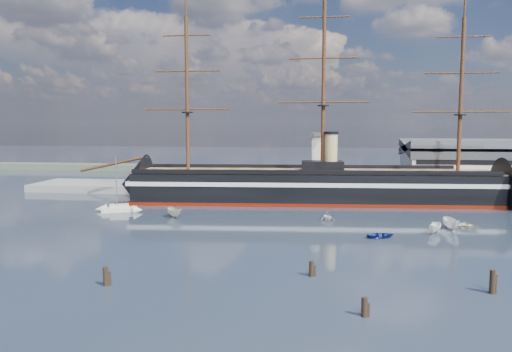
# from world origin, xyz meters

# --- Properties ---
(ground) EXTENTS (600.00, 600.00, 0.00)m
(ground) POSITION_xyz_m (0.00, 40.00, 0.00)
(ground) COLOR #1A2230
(ground) RESTS_ON ground
(quay) EXTENTS (180.00, 18.00, 2.00)m
(quay) POSITION_xyz_m (10.00, 76.00, 0.00)
(quay) COLOR slate
(quay) RESTS_ON ground
(quay_tower) EXTENTS (5.00, 5.00, 15.00)m
(quay_tower) POSITION_xyz_m (3.00, 73.00, 9.75)
(quay_tower) COLOR silver
(quay_tower) RESTS_ON ground
(warship) EXTENTS (113.41, 22.43, 53.94)m
(warship) POSITION_xyz_m (0.12, 60.00, 4.04)
(warship) COLOR black
(warship) RESTS_ON ground
(sailboat) EXTENTS (7.95, 4.87, 12.24)m
(sailboat) POSITION_xyz_m (-40.62, 40.54, 0.78)
(sailboat) COLOR beige
(sailboat) RESTS_ON ground
(motorboat_a) EXTENTS (6.71, 5.77, 2.62)m
(motorboat_a) POSITION_xyz_m (-26.48, 35.48, 0.00)
(motorboat_a) COLOR beige
(motorboat_a) RESTS_ON ground
(motorboat_b) EXTENTS (2.01, 3.15, 1.37)m
(motorboat_b) POSITION_xyz_m (13.90, 22.38, 0.00)
(motorboat_b) COLOR navy
(motorboat_b) RESTS_ON ground
(motorboat_c) EXTENTS (5.90, 4.08, 2.22)m
(motorboat_c) POSITION_xyz_m (23.90, 27.38, 0.00)
(motorboat_c) COLOR white
(motorboat_c) RESTS_ON ground
(motorboat_d) EXTENTS (5.77, 4.08, 1.94)m
(motorboat_d) POSITION_xyz_m (4.94, 36.68, 0.00)
(motorboat_d) COLOR white
(motorboat_d) RESTS_ON ground
(motorboat_e) EXTENTS (2.87, 3.38, 1.50)m
(motorboat_e) POSITION_xyz_m (30.37, 32.73, 0.00)
(motorboat_e) COLOR silver
(motorboat_e) RESTS_ON ground
(motorboat_g) EXTENTS (6.90, 2.86, 2.71)m
(motorboat_g) POSITION_xyz_m (27.47, 30.69, 0.00)
(motorboat_g) COLOR white
(motorboat_g) RESTS_ON ground
(piling_near_left) EXTENTS (0.64, 0.64, 3.01)m
(piling_near_left) POSITION_xyz_m (-21.97, -7.83, 0.00)
(piling_near_left) COLOR black
(piling_near_left) RESTS_ON ground
(piling_near_mid) EXTENTS (0.64, 0.64, 2.72)m
(piling_near_mid) POSITION_xyz_m (8.17, -13.60, 0.00)
(piling_near_mid) COLOR black
(piling_near_mid) RESTS_ON ground
(piling_near_right) EXTENTS (0.64, 0.64, 3.50)m
(piling_near_right) POSITION_xyz_m (23.33, -4.65, 0.00)
(piling_near_right) COLOR black
(piling_near_right) RESTS_ON ground
(piling_extra) EXTENTS (0.64, 0.64, 2.70)m
(piling_extra) POSITION_xyz_m (2.58, -0.81, 0.00)
(piling_extra) COLOR black
(piling_extra) RESTS_ON ground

